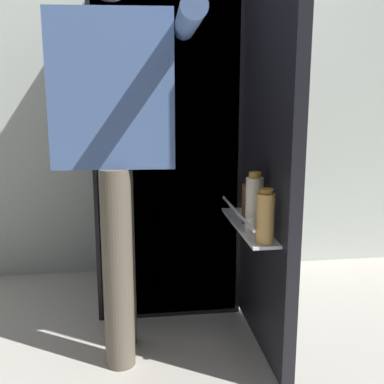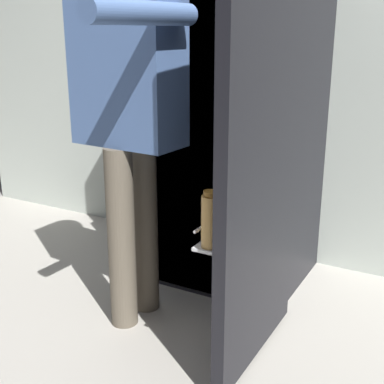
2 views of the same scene
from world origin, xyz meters
The scene contains 4 objects.
ground_plane centered at (0.00, 0.00, 0.00)m, with size 6.27×6.27×0.00m, color #B7B2A8.
kitchen_wall centered at (0.00, 0.95, 1.28)m, with size 4.40×0.10×2.57m, color beige.
refrigerator centered at (0.03, 0.53, 0.82)m, with size 0.75×1.33×1.65m.
person centered at (-0.22, -0.06, 0.98)m, with size 0.55×0.79×1.63m.
Camera 1 is at (-0.18, -1.92, 1.10)m, focal length 44.49 mm.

